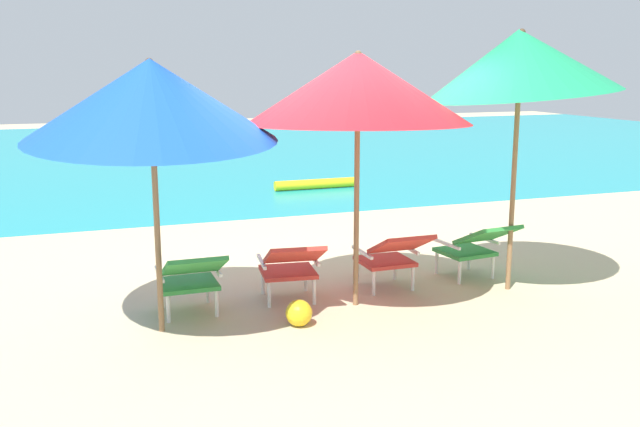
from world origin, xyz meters
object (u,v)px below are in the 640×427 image
object	(u,v)px
lounge_chair_far_right	(475,244)
beach_umbrella_right	(520,63)
beach_umbrella_center	(358,88)
lounge_chair_near_left	(291,264)
lounge_chair_near_right	(392,254)
beach_ball	(299,313)
lounge_chair_far_left	(191,276)
beach_umbrella_left	(151,100)
swim_buoy	(316,184)

from	to	relation	value
lounge_chair_far_right	beach_umbrella_right	distance (m)	1.94
lounge_chair_far_right	beach_umbrella_center	world-z (taller)	beach_umbrella_center
lounge_chair_near_left	beach_umbrella_right	size ratio (longest dim) A/B	0.35
lounge_chair_near_right	beach_ball	distance (m)	1.37
beach_umbrella_right	beach_ball	distance (m)	3.24
lounge_chair_far_left	lounge_chair_far_right	xyz separation A→B (m)	(3.06, 0.15, 0.00)
beach_umbrella_left	lounge_chair_near_left	bearing A→B (deg)	12.66
beach_umbrella_center	swim_buoy	bearing A→B (deg)	73.97
lounge_chair_far_left	beach_ball	size ratio (longest dim) A/B	3.66
lounge_chair_near_left	lounge_chair_far_left	bearing A→B (deg)	-176.54
lounge_chair_near_left	beach_umbrella_left	world-z (taller)	beach_umbrella_left
beach_umbrella_right	lounge_chair_near_left	bearing A→B (deg)	172.86
beach_ball	swim_buoy	bearing A→B (deg)	69.43
beach_umbrella_left	beach_umbrella_center	world-z (taller)	beach_umbrella_center
lounge_chair_far_right	beach_umbrella_center	bearing A→B (deg)	-168.68
lounge_chair_near_left	beach_umbrella_center	world-z (taller)	beach_umbrella_center
swim_buoy	lounge_chair_near_right	distance (m)	6.27
beach_umbrella_left	beach_ball	xyz separation A→B (m)	(1.17, -0.29, -1.88)
lounge_chair_far_right	beach_ball	size ratio (longest dim) A/B	3.87
beach_umbrella_right	beach_umbrella_left	bearing A→B (deg)	-179.96
swim_buoy	lounge_chair_far_right	world-z (taller)	lounge_chair_far_right
lounge_chair_far_left	lounge_chair_far_right	distance (m)	3.06
beach_umbrella_right	lounge_chair_near_right	bearing A→B (deg)	165.02
lounge_chair_near_left	beach_umbrella_left	size ratio (longest dim) A/B	0.39
beach_ball	lounge_chair_far_left	bearing A→B (deg)	149.22
lounge_chair_near_right	beach_umbrella_right	world-z (taller)	beach_umbrella_right
swim_buoy	lounge_chair_near_left	size ratio (longest dim) A/B	1.71
lounge_chair_far_right	beach_umbrella_right	bearing A→B (deg)	-65.19
lounge_chair_far_right	beach_ball	xyz separation A→B (m)	(-2.20, -0.66, -0.28)
beach_umbrella_right	beach_ball	world-z (taller)	beach_umbrella_right
beach_ball	lounge_chair_near_right	bearing A→B (deg)	26.75
beach_umbrella_left	beach_umbrella_right	world-z (taller)	beach_umbrella_right
beach_umbrella_center	beach_ball	size ratio (longest dim) A/B	10.99
lounge_chair_far_left	beach_umbrella_center	bearing A→B (deg)	-5.59
lounge_chair_near_right	beach_umbrella_center	world-z (taller)	beach_umbrella_center
lounge_chair_far_left	lounge_chair_near_right	world-z (taller)	same
beach_ball	lounge_chair_far_right	bearing A→B (deg)	16.75
swim_buoy	beach_umbrella_right	xyz separation A→B (m)	(-0.15, -6.43, 2.20)
beach_umbrella_left	beach_umbrella_right	size ratio (longest dim) A/B	0.89
lounge_chair_far_left	beach_umbrella_left	xyz separation A→B (m)	(-0.31, -0.23, 1.60)
lounge_chair_far_left	lounge_chair_near_right	distance (m)	2.06
lounge_chair_near_left	lounge_chair_far_right	xyz separation A→B (m)	(2.09, 0.09, 0.00)
lounge_chair_far_right	beach_ball	bearing A→B (deg)	-163.25
swim_buoy	beach_umbrella_left	bearing A→B (deg)	-119.83
swim_buoy	beach_ball	xyz separation A→B (m)	(-2.52, -6.72, 0.02)
beach_umbrella_left	lounge_chair_far_left	bearing A→B (deg)	36.59
beach_umbrella_right	lounge_chair_far_right	bearing A→B (deg)	114.81
beach_umbrella_right	beach_umbrella_center	bearing A→B (deg)	177.51
swim_buoy	beach_umbrella_center	size ratio (longest dim) A/B	0.61
lounge_chair_far_left	lounge_chair_near_right	bearing A→B (deg)	2.50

